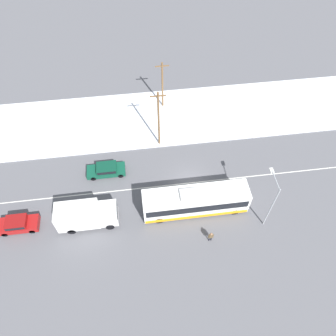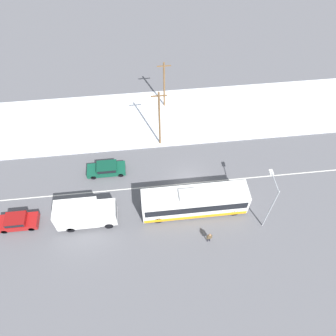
{
  "view_description": "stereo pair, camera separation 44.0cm",
  "coord_description": "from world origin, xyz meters",
  "px_view_note": "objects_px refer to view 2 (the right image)",
  "views": [
    {
      "loc": [
        -5.21,
        -21.14,
        32.13
      ],
      "look_at": [
        -2.29,
        1.49,
        1.4
      ],
      "focal_mm": 35.0,
      "sensor_mm": 36.0,
      "label": 1
    },
    {
      "loc": [
        -4.78,
        -21.19,
        32.13
      ],
      "look_at": [
        -2.29,
        1.49,
        1.4
      ],
      "focal_mm": 35.0,
      "sensor_mm": 36.0,
      "label": 2
    }
  ],
  "objects_px": {
    "box_truck": "(85,214)",
    "sedan_car": "(107,169)",
    "utility_pole_snowlot": "(164,85)",
    "parked_car_near_truck": "(17,221)",
    "city_bus": "(195,202)",
    "utility_pole_roadside": "(159,119)",
    "pedestrian_at_stop": "(209,237)",
    "streetlamp": "(271,200)"
  },
  "relations": [
    {
      "from": "parked_car_near_truck",
      "to": "streetlamp",
      "type": "relative_size",
      "value": 0.6
    },
    {
      "from": "city_bus",
      "to": "parked_car_near_truck",
      "type": "bearing_deg",
      "value": 179.54
    },
    {
      "from": "city_bus",
      "to": "sedan_car",
      "type": "distance_m",
      "value": 11.45
    },
    {
      "from": "parked_car_near_truck",
      "to": "pedestrian_at_stop",
      "type": "bearing_deg",
      "value": -11.57
    },
    {
      "from": "streetlamp",
      "to": "sedan_car",
      "type": "bearing_deg",
      "value": 153.24
    },
    {
      "from": "parked_car_near_truck",
      "to": "streetlamp",
      "type": "bearing_deg",
      "value": -5.19
    },
    {
      "from": "sedan_car",
      "to": "utility_pole_snowlot",
      "type": "height_order",
      "value": "utility_pole_snowlot"
    },
    {
      "from": "pedestrian_at_stop",
      "to": "sedan_car",
      "type": "bearing_deg",
      "value": 136.17
    },
    {
      "from": "parked_car_near_truck",
      "to": "pedestrian_at_stop",
      "type": "relative_size",
      "value": 2.56
    },
    {
      "from": "city_bus",
      "to": "utility_pole_roadside",
      "type": "bearing_deg",
      "value": 105.58
    },
    {
      "from": "sedan_car",
      "to": "streetlamp",
      "type": "xyz_separation_m",
      "value": [
        16.67,
        -8.4,
        3.62
      ]
    },
    {
      "from": "pedestrian_at_stop",
      "to": "utility_pole_roadside",
      "type": "xyz_separation_m",
      "value": [
        -3.75,
        14.0,
        3.45
      ]
    },
    {
      "from": "city_bus",
      "to": "utility_pole_snowlot",
      "type": "relative_size",
      "value": 1.57
    },
    {
      "from": "sedan_car",
      "to": "streetlamp",
      "type": "relative_size",
      "value": 0.66
    },
    {
      "from": "city_bus",
      "to": "utility_pole_snowlot",
      "type": "xyz_separation_m",
      "value": [
        -1.53,
        17.06,
        2.13
      ]
    },
    {
      "from": "pedestrian_at_stop",
      "to": "utility_pole_roadside",
      "type": "distance_m",
      "value": 14.9
    },
    {
      "from": "pedestrian_at_stop",
      "to": "utility_pole_roadside",
      "type": "bearing_deg",
      "value": 105.01
    },
    {
      "from": "pedestrian_at_stop",
      "to": "streetlamp",
      "type": "distance_m",
      "value": 7.21
    },
    {
      "from": "streetlamp",
      "to": "utility_pole_snowlot",
      "type": "bearing_deg",
      "value": 114.05
    },
    {
      "from": "utility_pole_roadside",
      "to": "parked_car_near_truck",
      "type": "bearing_deg",
      "value": -148.52
    },
    {
      "from": "box_truck",
      "to": "pedestrian_at_stop",
      "type": "xyz_separation_m",
      "value": [
        12.69,
        -3.72,
        -0.7
      ]
    },
    {
      "from": "sedan_car",
      "to": "utility_pole_roadside",
      "type": "bearing_deg",
      "value": -150.26
    },
    {
      "from": "pedestrian_at_stop",
      "to": "city_bus",
      "type": "bearing_deg",
      "value": 103.56
    },
    {
      "from": "city_bus",
      "to": "sedan_car",
      "type": "xyz_separation_m",
      "value": [
        -9.6,
        6.19,
        -0.9
      ]
    },
    {
      "from": "pedestrian_at_stop",
      "to": "utility_pole_snowlot",
      "type": "distance_m",
      "value": 21.33
    },
    {
      "from": "parked_car_near_truck",
      "to": "city_bus",
      "type": "bearing_deg",
      "value": -0.46
    },
    {
      "from": "pedestrian_at_stop",
      "to": "streetlamp",
      "type": "bearing_deg",
      "value": 15.68
    },
    {
      "from": "sedan_car",
      "to": "pedestrian_at_stop",
      "type": "distance_m",
      "value": 14.62
    },
    {
      "from": "utility_pole_roadside",
      "to": "utility_pole_snowlot",
      "type": "relative_size",
      "value": 1.18
    },
    {
      "from": "parked_car_near_truck",
      "to": "utility_pole_snowlot",
      "type": "distance_m",
      "value": 24.49
    },
    {
      "from": "box_truck",
      "to": "streetlamp",
      "type": "xyz_separation_m",
      "value": [
        18.81,
        -2.0,
        2.7
      ]
    },
    {
      "from": "city_bus",
      "to": "box_truck",
      "type": "distance_m",
      "value": 11.74
    },
    {
      "from": "city_bus",
      "to": "utility_pole_roadside",
      "type": "height_order",
      "value": "utility_pole_roadside"
    },
    {
      "from": "sedan_car",
      "to": "pedestrian_at_stop",
      "type": "bearing_deg",
      "value": 136.17
    },
    {
      "from": "box_truck",
      "to": "sedan_car",
      "type": "height_order",
      "value": "box_truck"
    },
    {
      "from": "pedestrian_at_stop",
      "to": "streetlamp",
      "type": "height_order",
      "value": "streetlamp"
    },
    {
      "from": "box_truck",
      "to": "pedestrian_at_stop",
      "type": "distance_m",
      "value": 13.24
    },
    {
      "from": "box_truck",
      "to": "sedan_car",
      "type": "relative_size",
      "value": 1.4
    },
    {
      "from": "streetlamp",
      "to": "utility_pole_snowlot",
      "type": "distance_m",
      "value": 21.12
    },
    {
      "from": "box_truck",
      "to": "parked_car_near_truck",
      "type": "relative_size",
      "value": 1.54
    },
    {
      "from": "utility_pole_snowlot",
      "to": "parked_car_near_truck",
      "type": "bearing_deg",
      "value": -135.93
    },
    {
      "from": "parked_car_near_truck",
      "to": "utility_pole_roadside",
      "type": "xyz_separation_m",
      "value": [
        16.19,
        9.92,
        3.61
      ]
    }
  ]
}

